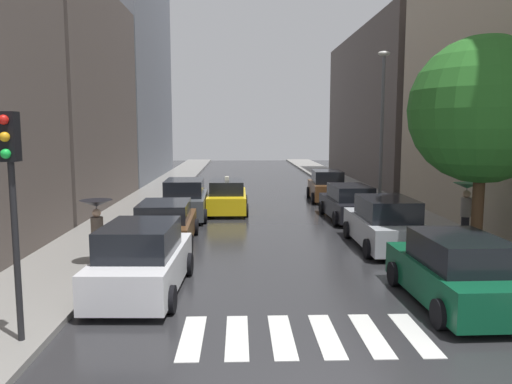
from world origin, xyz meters
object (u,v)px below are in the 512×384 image
parked_car_left_third (185,200)px  taxi_midroad (227,197)px  pedestrian_near_tree (466,200)px  parked_car_right_third (349,203)px  parked_car_right_fourth (327,187)px  lamp_post_right (382,121)px  parked_car_right_second (385,224)px  street_tree_right (483,110)px  pedestrian_foreground (97,218)px  traffic_light_left_corner (11,176)px  parked_car_right_nearest (456,272)px  parked_car_left_nearest (142,261)px  parked_car_left_second (165,224)px

parked_car_left_third → taxi_midroad: parked_car_left_third is taller
taxi_midroad → pedestrian_near_tree: (8.74, -7.37, 0.86)m
parked_car_right_third → parked_car_right_fourth: (0.06, 6.16, 0.06)m
lamp_post_right → parked_car_right_second: bearing=-104.3°
parked_car_right_fourth → street_tree_right: street_tree_right is taller
pedestrian_foreground → street_tree_right: 12.17m
parked_car_right_second → traffic_light_left_corner: 12.37m
parked_car_left_third → parked_car_right_third: 7.61m
parked_car_right_nearest → lamp_post_right: bearing=-8.9°
parked_car_right_second → parked_car_right_nearest: bearing=179.8°
parked_car_right_third → pedestrian_foreground: bearing=128.1°
parked_car_left_nearest → parked_car_right_fourth: bearing=-22.8°
parked_car_left_nearest → pedestrian_near_tree: (10.60, 5.05, 0.78)m
pedestrian_foreground → traffic_light_left_corner: size_ratio=0.45×
parked_car_right_third → pedestrian_foreground: size_ratio=2.39×
parked_car_right_nearest → parked_car_right_second: 5.78m
taxi_midroad → pedestrian_near_tree: bearing=-130.2°
parked_car_right_nearest → parked_car_right_second: parked_car_right_second is taller
parked_car_left_third → parked_car_right_nearest: (7.62, -11.97, -0.05)m
parked_car_right_nearest → street_tree_right: size_ratio=0.65×
parked_car_right_second → parked_car_right_fourth: 11.61m
parked_car_right_fourth → parked_car_left_third: bearing=127.6°
parked_car_left_second → parked_car_right_third: parked_car_right_third is taller
taxi_midroad → traffic_light_left_corner: 16.20m
lamp_post_right → pedestrian_foreground: bearing=-140.2°
parked_car_right_fourth → lamp_post_right: bearing=-157.6°
pedestrian_foreground → parked_car_left_nearest: bearing=136.2°
parked_car_left_nearest → taxi_midroad: (1.86, 12.42, -0.07)m
parked_car_right_third → lamp_post_right: 4.39m
parked_car_right_fourth → taxi_midroad: (-5.70, -3.83, -0.06)m
parked_car_left_third → parked_car_right_fourth: 9.35m
parked_car_right_fourth → taxi_midroad: taxi_midroad is taller
parked_car_right_second → street_tree_right: (2.42, -1.71, 3.88)m
parked_car_right_second → parked_car_right_third: 5.45m
parked_car_left_nearest → pedestrian_foreground: (-1.74, 2.27, 0.68)m
parked_car_right_nearest → lamp_post_right: lamp_post_right is taller
parked_car_left_nearest → parked_car_left_third: 10.83m
parked_car_left_nearest → parked_car_right_third: bearing=-34.5°
taxi_midroad → street_tree_right: bearing=-139.5°
parked_car_right_second → lamp_post_right: lamp_post_right is taller
parked_car_left_third → traffic_light_left_corner: bearing=172.1°
parked_car_right_nearest → traffic_light_left_corner: bearing=101.4°
pedestrian_near_tree → traffic_light_left_corner: (-12.29, -8.24, 1.66)m
parked_car_left_second → parked_car_right_nearest: bearing=-131.3°
parked_car_right_second → lamp_post_right: 7.96m
parked_car_right_nearest → parked_car_right_fourth: (0.01, 17.39, 0.03)m
parked_car_right_third → pedestrian_near_tree: 5.98m
traffic_light_left_corner → street_tree_right: bearing=27.6°
pedestrian_foreground → street_tree_right: size_ratio=0.28×
parked_car_left_nearest → pedestrian_near_tree: pedestrian_near_tree is taller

